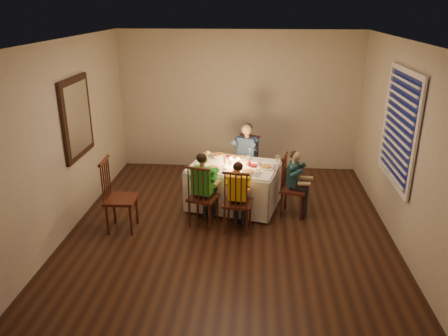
# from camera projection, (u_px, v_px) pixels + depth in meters

# --- Properties ---
(ground) EXTENTS (5.00, 5.00, 0.00)m
(ground) POSITION_uv_depth(u_px,v_px,m) (230.00, 227.00, 6.32)
(ground) COLOR black
(ground) RESTS_ON ground
(wall_left) EXTENTS (0.02, 5.00, 2.60)m
(wall_left) POSITION_uv_depth(u_px,v_px,m) (68.00, 137.00, 6.02)
(wall_left) COLOR beige
(wall_left) RESTS_ON ground
(wall_right) EXTENTS (0.02, 5.00, 2.60)m
(wall_right) POSITION_uv_depth(u_px,v_px,m) (402.00, 145.00, 5.69)
(wall_right) COLOR beige
(wall_right) RESTS_ON ground
(wall_back) EXTENTS (4.50, 0.02, 2.60)m
(wall_back) POSITION_uv_depth(u_px,v_px,m) (239.00, 101.00, 8.18)
(wall_back) COLOR beige
(wall_back) RESTS_ON ground
(ceiling) EXTENTS (5.00, 5.00, 0.00)m
(ceiling) POSITION_uv_depth(u_px,v_px,m) (231.00, 40.00, 5.39)
(ceiling) COLOR white
(ceiling) RESTS_ON wall_back
(dining_table) EXTENTS (1.52, 1.25, 0.66)m
(dining_table) POSITION_uv_depth(u_px,v_px,m) (234.00, 177.00, 6.79)
(dining_table) COLOR white
(dining_table) RESTS_ON ground
(chair_adult) EXTENTS (0.49, 0.47, 0.95)m
(chair_adult) POSITION_uv_depth(u_px,v_px,m) (246.00, 189.00, 7.59)
(chair_adult) COLOR #33160E
(chair_adult) RESTS_ON ground
(chair_near_left) EXTENTS (0.48, 0.46, 0.95)m
(chair_near_left) POSITION_uv_depth(u_px,v_px,m) (204.00, 224.00, 6.40)
(chair_near_left) COLOR #33160E
(chair_near_left) RESTS_ON ground
(chair_near_right) EXTENTS (0.43, 0.42, 0.95)m
(chair_near_right) POSITION_uv_depth(u_px,v_px,m) (237.00, 230.00, 6.23)
(chair_near_right) COLOR #33160E
(chair_near_right) RESTS_ON ground
(chair_end) EXTENTS (0.46, 0.47, 0.95)m
(chair_end) POSITION_uv_depth(u_px,v_px,m) (292.00, 214.00, 6.69)
(chair_end) COLOR #33160E
(chair_end) RESTS_ON ground
(chair_extra) EXTENTS (0.43, 0.45, 1.06)m
(chair_extra) POSITION_uv_depth(u_px,v_px,m) (124.00, 229.00, 6.26)
(chair_extra) COLOR #33160E
(chair_extra) RESTS_ON ground
(adult) EXTENTS (0.51, 0.49, 1.17)m
(adult) POSITION_uv_depth(u_px,v_px,m) (246.00, 189.00, 7.59)
(adult) COLOR #31477B
(adult) RESTS_ON ground
(child_green) EXTENTS (0.45, 0.43, 1.10)m
(child_green) POSITION_uv_depth(u_px,v_px,m) (204.00, 224.00, 6.40)
(child_green) COLOR green
(child_green) RESTS_ON ground
(child_yellow) EXTENTS (0.37, 0.35, 1.04)m
(child_yellow) POSITION_uv_depth(u_px,v_px,m) (237.00, 230.00, 6.23)
(child_yellow) COLOR yellow
(child_yellow) RESTS_ON ground
(child_teal) EXTENTS (0.37, 0.39, 1.02)m
(child_teal) POSITION_uv_depth(u_px,v_px,m) (292.00, 214.00, 6.69)
(child_teal) COLOR #1A3941
(child_teal) RESTS_ON ground
(setting_adult) EXTENTS (0.31, 0.31, 0.02)m
(setting_adult) POSITION_uv_depth(u_px,v_px,m) (239.00, 158.00, 6.98)
(setting_adult) COLOR white
(setting_adult) RESTS_ON dining_table
(setting_green) EXTENTS (0.31, 0.31, 0.02)m
(setting_green) POSITION_uv_depth(u_px,v_px,m) (213.00, 169.00, 6.55)
(setting_green) COLOR white
(setting_green) RESTS_ON dining_table
(setting_yellow) EXTENTS (0.31, 0.31, 0.02)m
(setting_yellow) POSITION_uv_depth(u_px,v_px,m) (248.00, 173.00, 6.39)
(setting_yellow) COLOR white
(setting_yellow) RESTS_ON dining_table
(setting_teal) EXTENTS (0.31, 0.31, 0.02)m
(setting_teal) POSITION_uv_depth(u_px,v_px,m) (265.00, 167.00, 6.60)
(setting_teal) COLOR white
(setting_teal) RESTS_ON dining_table
(candle_left) EXTENTS (0.06, 0.06, 0.10)m
(candle_left) POSITION_uv_depth(u_px,v_px,m) (231.00, 162.00, 6.72)
(candle_left) COLOR white
(candle_left) RESTS_ON dining_table
(candle_right) EXTENTS (0.06, 0.06, 0.10)m
(candle_right) POSITION_uv_depth(u_px,v_px,m) (238.00, 162.00, 6.69)
(candle_right) COLOR white
(candle_right) RESTS_ON dining_table
(squash) EXTENTS (0.09, 0.09, 0.09)m
(squash) POSITION_uv_depth(u_px,v_px,m) (208.00, 153.00, 7.11)
(squash) COLOR yellow
(squash) RESTS_ON dining_table
(orange_fruit) EXTENTS (0.08, 0.08, 0.08)m
(orange_fruit) POSITION_uv_depth(u_px,v_px,m) (248.00, 163.00, 6.69)
(orange_fruit) COLOR #F25114
(orange_fruit) RESTS_ON dining_table
(serving_bowl) EXTENTS (0.25, 0.25, 0.06)m
(serving_bowl) POSITION_uv_depth(u_px,v_px,m) (218.00, 156.00, 7.03)
(serving_bowl) COLOR white
(serving_bowl) RESTS_ON dining_table
(wall_mirror) EXTENTS (0.06, 0.95, 1.15)m
(wall_mirror) POSITION_uv_depth(u_px,v_px,m) (77.00, 118.00, 6.22)
(wall_mirror) COLOR black
(wall_mirror) RESTS_ON wall_left
(window_blinds) EXTENTS (0.07, 1.34, 1.54)m
(window_blinds) POSITION_uv_depth(u_px,v_px,m) (399.00, 128.00, 5.72)
(window_blinds) COLOR #0D1136
(window_blinds) RESTS_ON wall_right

